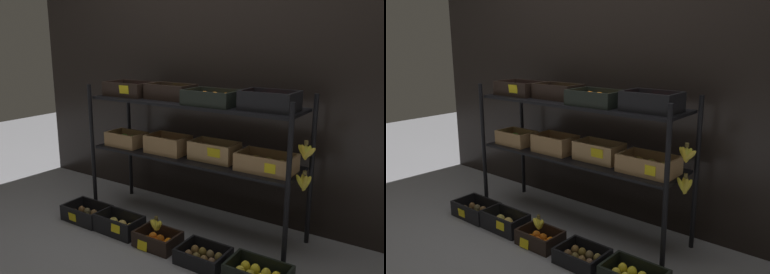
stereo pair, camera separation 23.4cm
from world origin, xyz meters
TOP-DOWN VIEW (x-y plane):
  - ground_plane at (0.00, 0.00)m, footprint 10.00×10.00m
  - storefront_wall at (0.00, 0.42)m, footprint 4.06×0.12m
  - display_rack at (0.03, -0.01)m, footprint 1.78×0.47m
  - crate_ground_kiwi at (-0.74, -0.40)m, footprint 0.36×0.24m
  - crate_ground_apple_gold at (-0.38, -0.41)m, footprint 0.36×0.21m
  - crate_ground_tangerine at (-0.01, -0.41)m, footprint 0.30×0.22m
  - crate_ground_right_kiwi at (0.37, -0.41)m, footprint 0.32×0.24m
  - banana_bunch_loose at (-0.01, -0.42)m, footprint 0.11×0.04m

SIDE VIEW (x-z plane):
  - ground_plane at x=0.00m, z-range 0.00..0.00m
  - crate_ground_right_kiwi at x=0.37m, z-range -0.01..0.09m
  - crate_ground_tangerine at x=-0.01m, z-range -0.01..0.10m
  - crate_ground_kiwi at x=-0.74m, z-range -0.02..0.11m
  - crate_ground_apple_gold at x=-0.38m, z-range -0.02..0.12m
  - banana_bunch_loose at x=-0.01m, z-range 0.10..0.22m
  - display_rack at x=0.03m, z-range 0.23..1.32m
  - storefront_wall at x=0.00m, z-range 0.00..1.94m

